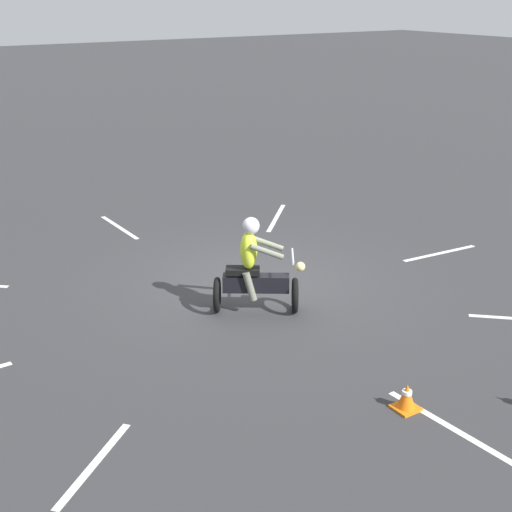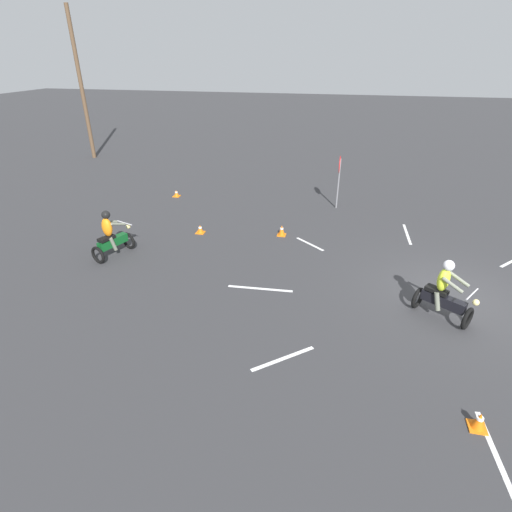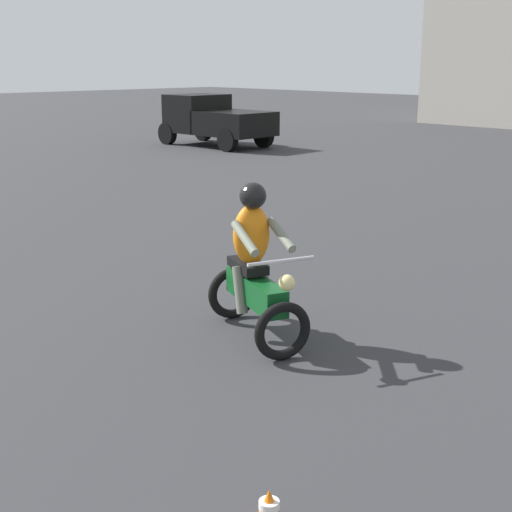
# 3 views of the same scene
# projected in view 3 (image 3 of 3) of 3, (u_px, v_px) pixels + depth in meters

# --- Properties ---
(motorcycle_rider_background) EXTENTS (1.55, 1.05, 1.66)m
(motorcycle_rider_background) POSITION_uv_depth(u_px,v_px,m) (255.00, 271.00, 7.45)
(motorcycle_rider_background) COLOR black
(motorcycle_rider_background) RESTS_ON ground
(pickup_truck) EXTENTS (4.22, 2.13, 1.73)m
(pickup_truck) POSITION_uv_depth(u_px,v_px,m) (214.00, 119.00, 24.65)
(pickup_truck) COLOR black
(pickup_truck) RESTS_ON ground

